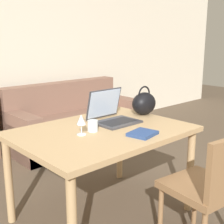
# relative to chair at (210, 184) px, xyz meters

# --- Properties ---
(dining_table) EXTENTS (1.31, 0.96, 0.73)m
(dining_table) POSITION_rel_chair_xyz_m (-0.24, 0.80, 0.16)
(dining_table) COLOR tan
(dining_table) RESTS_ON ground_plane
(chair) EXTENTS (0.49, 0.49, 0.85)m
(chair) POSITION_rel_chair_xyz_m (0.00, 0.00, 0.00)
(chair) COLOR olive
(chair) RESTS_ON ground_plane
(couch) EXTENTS (1.76, 0.78, 0.82)m
(couch) POSITION_rel_chair_xyz_m (0.62, 2.43, -0.20)
(couch) COLOR #7F5B4C
(couch) RESTS_ON ground_plane
(laptop) EXTENTS (0.35, 0.33, 0.27)m
(laptop) POSITION_rel_chair_xyz_m (-0.04, 0.92, 0.32)
(laptop) COLOR #38383D
(laptop) RESTS_ON dining_table
(drinking_glass) EXTENTS (0.08, 0.08, 0.09)m
(drinking_glass) POSITION_rel_chair_xyz_m (-0.33, 0.81, 0.29)
(drinking_glass) COLOR silver
(drinking_glass) RESTS_ON dining_table
(wine_glass) EXTENTS (0.07, 0.07, 0.15)m
(wine_glass) POSITION_rel_chair_xyz_m (-0.44, 0.80, 0.35)
(wine_glass) COLOR silver
(wine_glass) RESTS_ON dining_table
(handbag) EXTENTS (0.25, 0.18, 0.26)m
(handbag) POSITION_rel_chair_xyz_m (0.35, 0.90, 0.35)
(handbag) COLOR black
(handbag) RESTS_ON dining_table
(book) EXTENTS (0.22, 0.20, 0.02)m
(book) POSITION_rel_chair_xyz_m (-0.12, 0.49, 0.26)
(book) COLOR navy
(book) RESTS_ON dining_table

